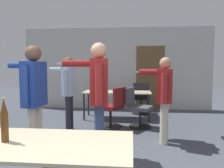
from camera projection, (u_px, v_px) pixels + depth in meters
back_wall at (117, 69)px, 7.18m from camera, size 6.12×0.12×2.65m
conference_table_near at (42, 149)px, 2.01m from camera, size 1.67×0.83×0.73m
conference_table_far at (117, 94)px, 5.86m from camera, size 1.80×0.70×0.73m
person_right_polo at (98, 90)px, 3.26m from camera, size 0.87×0.67×1.77m
person_near_casual at (33, 91)px, 3.20m from camera, size 0.76×0.62×1.72m
person_center_tall at (164, 92)px, 4.02m from camera, size 0.73×0.79×1.58m
person_far_watching at (68, 86)px, 4.74m from camera, size 0.73×0.59×1.61m
office_chair_far_left at (141, 99)px, 6.40m from camera, size 0.52×0.56×0.94m
office_chair_side_rolled at (113, 109)px, 4.99m from camera, size 0.68×0.65×0.94m
office_chair_far_right at (137, 109)px, 5.06m from camera, size 0.65×0.61×0.91m
beer_bottle at (4, 121)px, 2.00m from camera, size 0.07×0.07×0.41m
drink_cup at (121, 90)px, 5.79m from camera, size 0.08×0.08×0.10m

